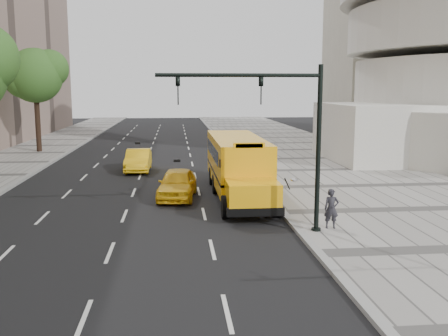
{
  "coord_description": "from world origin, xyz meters",
  "views": [
    {
      "loc": [
        1.28,
        -26.62,
        5.52
      ],
      "look_at": [
        3.5,
        -4.0,
        1.9
      ],
      "focal_mm": 40.0,
      "sensor_mm": 36.0,
      "label": 1
    }
  ],
  "objects": [
    {
      "name": "curb_museum",
      "position": [
        6.0,
        0.0,
        0.07
      ],
      "size": [
        0.3,
        140.0,
        0.15
      ],
      "primitive_type": "cube",
      "color": "gray",
      "rests_on": "ground"
    },
    {
      "name": "taxi_far",
      "position": [
        -1.24,
        7.18,
        0.74
      ],
      "size": [
        1.61,
        4.49,
        1.47
      ],
      "primitive_type": "imported",
      "rotation": [
        0.0,
        0.0,
        -0.01
      ],
      "color": "yellow",
      "rests_on": "ground"
    },
    {
      "name": "tree_c",
      "position": [
        -10.41,
        17.74,
        6.67
      ],
      "size": [
        5.2,
        4.62,
        8.94
      ],
      "color": "black",
      "rests_on": "ground"
    },
    {
      "name": "pedestrian",
      "position": [
        7.26,
        -8.3,
        0.92
      ],
      "size": [
        0.6,
        0.43,
        1.55
      ],
      "primitive_type": "imported",
      "rotation": [
        0.0,
        0.0,
        -0.12
      ],
      "color": "#27262C",
      "rests_on": "sidewalk_museum"
    },
    {
      "name": "traffic_signal",
      "position": [
        5.19,
        -8.56,
        4.09
      ],
      "size": [
        6.18,
        0.36,
        6.4
      ],
      "color": "black",
      "rests_on": "ground"
    },
    {
      "name": "school_bus",
      "position": [
        4.5,
        -0.96,
        1.76
      ],
      "size": [
        2.96,
        11.56,
        3.19
      ],
      "color": "#FFB00E",
      "rests_on": "ground"
    },
    {
      "name": "taxi_near",
      "position": [
        1.35,
        -1.59,
        0.75
      ],
      "size": [
        2.28,
        4.57,
        1.5
      ],
      "primitive_type": "imported",
      "rotation": [
        0.0,
        0.0,
        -0.12
      ],
      "color": "yellow",
      "rests_on": "ground"
    },
    {
      "name": "ground",
      "position": [
        0.0,
        0.0,
        0.0
      ],
      "size": [
        140.0,
        140.0,
        0.0
      ],
      "primitive_type": "plane",
      "color": "black",
      "rests_on": "ground"
    },
    {
      "name": "sidewalk_museum",
      "position": [
        12.0,
        0.0,
        0.07
      ],
      "size": [
        12.0,
        140.0,
        0.15
      ],
      "primitive_type": "cube",
      "color": "gray",
      "rests_on": "ground"
    }
  ]
}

